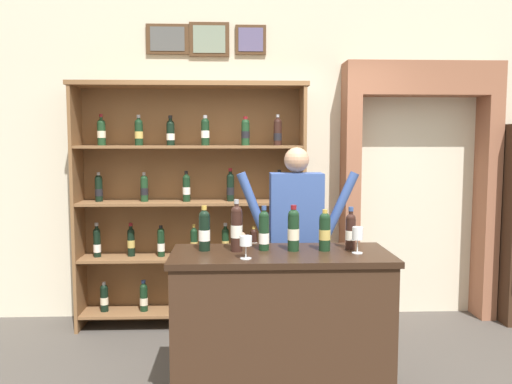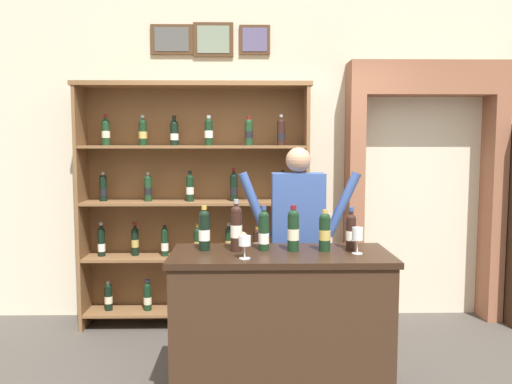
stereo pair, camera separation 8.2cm
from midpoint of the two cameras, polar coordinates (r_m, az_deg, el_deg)
back_wall at (r=5.17m, az=1.18°, el=4.26°), size 12.00×0.19×3.20m
wine_shelf at (r=4.87m, az=-6.17°, el=-0.74°), size 2.11×0.38×2.23m
archway_doorway at (r=5.34m, az=17.85°, el=2.04°), size 1.47×0.45×2.45m
tasting_counter at (r=3.57m, az=3.31°, el=-14.41°), size 1.43×0.63×0.99m
shopkeeper at (r=4.04m, az=5.13°, el=-4.30°), size 0.95×0.22×1.67m
tasting_bottle_prosecco at (r=3.48m, az=-4.97°, el=-4.08°), size 0.08×0.08×0.30m
tasting_bottle_rosso at (r=3.44m, az=-1.47°, el=-3.84°), size 0.08×0.08×0.34m
tasting_bottle_vin_santo at (r=3.47m, az=1.52°, el=-4.19°), size 0.07×0.07×0.30m
tasting_bottle_chianti at (r=3.46m, az=4.75°, el=-4.05°), size 0.08×0.08×0.30m
tasting_bottle_super_tuscan at (r=3.48m, az=8.13°, el=-4.21°), size 0.08×0.08×0.27m
tasting_bottle_bianco at (r=3.56m, az=10.92°, el=-4.13°), size 0.07×0.07×0.28m
wine_glass_center at (r=3.23m, az=-0.51°, el=-5.48°), size 0.08×0.08×0.14m
wine_glass_left at (r=3.44m, az=11.63°, el=-4.65°), size 0.07×0.07×0.17m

